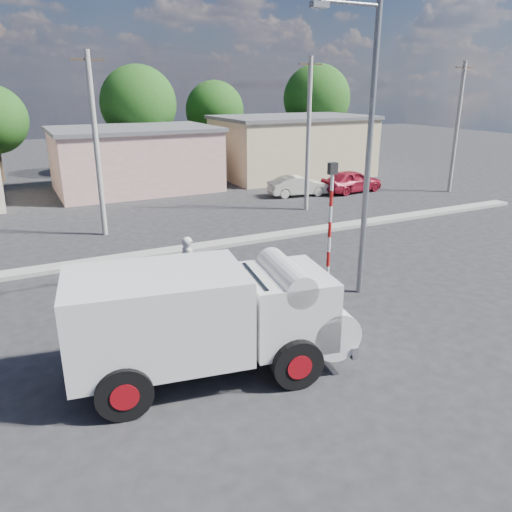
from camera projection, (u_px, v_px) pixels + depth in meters
name	position (u px, v px, depth m)	size (l,w,h in m)	color
ground_plane	(262.00, 334.00, 13.94)	(120.00, 120.00, 0.00)	#252527
median	(173.00, 251.00, 20.67)	(40.00, 0.80, 0.16)	#99968E
truck	(212.00, 316.00, 11.59)	(6.84, 3.44, 2.70)	black
bicycle	(190.00, 287.00, 16.02)	(0.60, 1.72, 0.90)	black
cyclist	(189.00, 273.00, 15.87)	(0.67, 0.44, 1.83)	silver
car_cream	(298.00, 186.00, 31.19)	(1.32, 3.80, 1.25)	beige
car_red	(351.00, 181.00, 32.19)	(1.71, 4.25, 1.45)	maroon
traffic_pole	(330.00, 219.00, 15.73)	(0.28, 0.18, 4.36)	red
streetlight	(365.00, 142.00, 15.11)	(2.34, 0.22, 9.00)	slate
building_row	(121.00, 158.00, 32.29)	(37.80, 7.30, 4.44)	beige
tree_row	(134.00, 107.00, 37.95)	(43.62, 7.43, 8.42)	#38281E
utility_poles	(208.00, 140.00, 24.14)	(35.40, 0.24, 8.00)	#99968E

